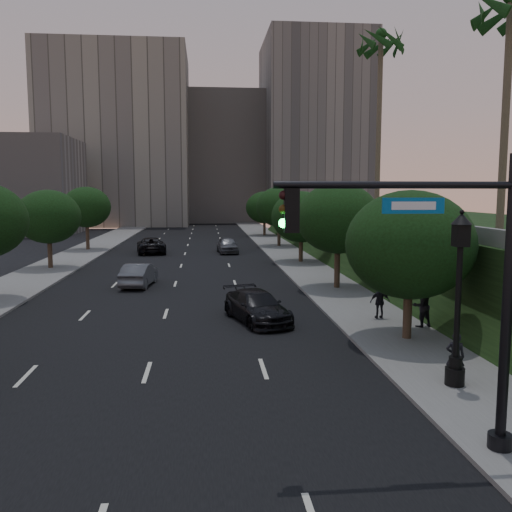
{
  "coord_description": "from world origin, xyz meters",
  "views": [
    {
      "loc": [
        2.03,
        -13.17,
        6.15
      ],
      "look_at": [
        4.05,
        8.26,
        3.6
      ],
      "focal_mm": 38.0,
      "sensor_mm": 36.0,
      "label": 1
    }
  ],
  "objects": [
    {
      "name": "ground",
      "position": [
        0.0,
        0.0,
        0.0
      ],
      "size": [
        160.0,
        160.0,
        0.0
      ],
      "primitive_type": "plane",
      "color": "black",
      "rests_on": "ground"
    },
    {
      "name": "road_surface",
      "position": [
        0.0,
        30.0,
        0.01
      ],
      "size": [
        16.0,
        140.0,
        0.02
      ],
      "primitive_type": "cube",
      "color": "black",
      "rests_on": "ground"
    },
    {
      "name": "sidewalk_right",
      "position": [
        10.25,
        30.0,
        0.07
      ],
      "size": [
        4.5,
        140.0,
        0.15
      ],
      "primitive_type": "cube",
      "color": "slate",
      "rests_on": "ground"
    },
    {
      "name": "sidewalk_left",
      "position": [
        -10.25,
        30.0,
        0.07
      ],
      "size": [
        4.5,
        140.0,
        0.15
      ],
      "primitive_type": "cube",
      "color": "slate",
      "rests_on": "ground"
    },
    {
      "name": "embankment",
      "position": [
        22.0,
        28.0,
        2.0
      ],
      "size": [
        18.0,
        90.0,
        4.0
      ],
      "primitive_type": "cube",
      "color": "black",
      "rests_on": "ground"
    },
    {
      "name": "parapet_wall",
      "position": [
        13.5,
        28.0,
        4.35
      ],
      "size": [
        0.35,
        90.0,
        0.7
      ],
      "primitive_type": "cube",
      "color": "slate",
      "rests_on": "embankment"
    },
    {
      "name": "office_block_left",
      "position": [
        -14.0,
        92.0,
        16.0
      ],
      "size": [
        26.0,
        20.0,
        32.0
      ],
      "primitive_type": "cube",
      "color": "gray",
      "rests_on": "ground"
    },
    {
      "name": "office_block_mid",
      "position": [
        6.0,
        102.0,
        13.0
      ],
      "size": [
        22.0,
        18.0,
        26.0
      ],
      "primitive_type": "cube",
      "color": "#A09992",
      "rests_on": "ground"
    },
    {
      "name": "office_block_right",
      "position": [
        24.0,
        96.0,
        18.0
      ],
      "size": [
        20.0,
        22.0,
        36.0
      ],
      "primitive_type": "cube",
      "color": "gray",
      "rests_on": "ground"
    },
    {
      "name": "office_block_filler",
      "position": [
        -26.0,
        70.0,
        7.0
      ],
      "size": [
        18.0,
        16.0,
        14.0
      ],
      "primitive_type": "cube",
      "color": "#A09992",
      "rests_on": "ground"
    },
    {
      "name": "tree_right_a",
      "position": [
        10.3,
        8.0,
        4.02
      ],
      "size": [
        5.2,
        5.2,
        6.24
      ],
      "color": "#38281C",
      "rests_on": "ground"
    },
    {
      "name": "tree_right_b",
      "position": [
        10.3,
        20.0,
        4.52
      ],
      "size": [
        5.2,
        5.2,
        6.74
      ],
      "color": "#38281C",
      "rests_on": "ground"
    },
    {
      "name": "tree_right_c",
      "position": [
        10.3,
        33.0,
        4.02
      ],
      "size": [
        5.2,
        5.2,
        6.24
      ],
      "color": "#38281C",
      "rests_on": "ground"
    },
    {
      "name": "tree_right_d",
      "position": [
        10.3,
        47.0,
        4.52
      ],
      "size": [
        5.2,
        5.2,
        6.74
      ],
      "color": "#38281C",
      "rests_on": "ground"
    },
    {
      "name": "tree_right_e",
      "position": [
        10.3,
        62.0,
        4.02
      ],
      "size": [
        5.2,
        5.2,
        6.24
      ],
      "color": "#38281C",
      "rests_on": "ground"
    },
    {
      "name": "tree_left_c",
      "position": [
        -10.3,
        31.0,
        4.21
      ],
      "size": [
        5.0,
        5.0,
        6.34
      ],
      "color": "#38281C",
      "rests_on": "ground"
    },
    {
      "name": "tree_left_d",
      "position": [
        -10.3,
        45.0,
        4.58
      ],
      "size": [
        5.0,
        5.0,
        6.71
      ],
      "color": "#38281C",
      "rests_on": "ground"
    },
    {
      "name": "palm_mid",
      "position": [
        17.5,
        14.0,
        15.32
      ],
      "size": [
        3.2,
        3.2,
        13.0
      ],
      "color": "#4C4233",
      "rests_on": "embankment"
    },
    {
      "name": "palm_far",
      "position": [
        16.0,
        30.0,
        17.64
      ],
      "size": [
        3.2,
        3.2,
        15.5
      ],
      "color": "#4C4233",
      "rests_on": "embankment"
    },
    {
      "name": "traffic_signal_mast",
      "position": [
        7.8,
        -1.63,
        3.67
      ],
      "size": [
        5.68,
        0.56,
        7.0
      ],
      "color": "black",
      "rests_on": "ground"
    },
    {
      "name": "street_lamp",
      "position": [
        9.75,
        2.53,
        2.63
      ],
      "size": [
        0.64,
        0.64,
        5.62
      ],
      "color": "black",
      "rests_on": "ground"
    },
    {
      "name": "sedan_mid_left",
      "position": [
        -2.32,
        22.45,
        0.76
      ],
      "size": [
        2.12,
        4.79,
        1.53
      ],
      "primitive_type": "imported",
      "rotation": [
        0.0,
        0.0,
        3.03
      ],
      "color": "#515357",
      "rests_on": "ground"
    },
    {
      "name": "sedan_far_left",
      "position": [
        -3.42,
        41.92,
        0.81
      ],
      "size": [
        3.49,
        6.14,
        1.62
      ],
      "primitive_type": "imported",
      "rotation": [
        0.0,
        0.0,
        3.29
      ],
      "color": "black",
      "rests_on": "ground"
    },
    {
      "name": "sedan_near_right",
      "position": [
        4.45,
        11.98,
        0.73
      ],
      "size": [
        3.41,
        5.41,
        1.46
      ],
      "primitive_type": "imported",
      "rotation": [
        0.0,
        0.0,
        0.29
      ],
      "color": "black",
      "rests_on": "ground"
    },
    {
      "name": "sedan_far_right",
      "position": [
        4.25,
        41.36,
        0.81
      ],
      "size": [
        2.28,
        4.9,
        1.62
      ],
      "primitive_type": "imported",
      "rotation": [
        0.0,
        0.0,
        0.08
      ],
      "color": "#535459",
      "rests_on": "ground"
    },
    {
      "name": "pedestrian_a",
      "position": [
        9.92,
        2.88,
        0.94
      ],
      "size": [
        0.67,
        0.55,
        1.57
      ],
      "primitive_type": "imported",
      "rotation": [
        0.0,
        0.0,
        2.8
      ],
      "color": "black",
      "rests_on": "sidewalk_right"
    },
    {
      "name": "pedestrian_b",
      "position": [
        11.62,
        9.77,
        1.11
      ],
      "size": [
        1.11,
        0.97,
        1.92
      ],
      "primitive_type": "imported",
      "rotation": [
        0.0,
        0.0,
        3.45
      ],
      "color": "black",
      "rests_on": "sidewalk_right"
    },
    {
      "name": "pedestrian_c",
      "position": [
        10.29,
        11.49,
        0.96
      ],
      "size": [
        0.96,
        0.41,
        1.63
      ],
      "primitive_type": "imported",
      "rotation": [
        0.0,
        0.0,
        3.15
      ],
      "color": "black",
      "rests_on": "sidewalk_right"
    }
  ]
}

